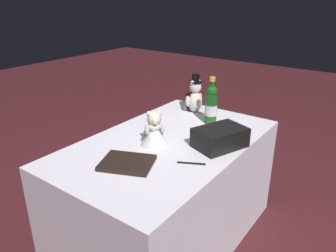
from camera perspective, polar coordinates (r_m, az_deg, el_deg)
ground_plane at (r=2.39m, az=-0.00°, el=-18.52°), size 12.00×12.00×0.00m
reception_table at (r=2.17m, az=-0.00°, el=-11.31°), size 1.43×0.87×0.72m
teddy_bear_groom at (r=2.47m, az=4.61°, el=5.00°), size 0.15×0.14×0.29m
teddy_bear_bride at (r=1.93m, az=-2.47°, el=-0.60°), size 0.21×0.21×0.21m
champagne_bottle at (r=2.25m, az=7.52°, el=3.85°), size 0.09×0.09×0.32m
signing_pen at (r=1.74m, az=3.91°, el=-6.47°), size 0.08×0.14×0.01m
gift_case_black at (r=1.93m, az=9.04°, el=-2.00°), size 0.34×0.29×0.12m
guestbook at (r=1.74m, az=-7.07°, el=-6.39°), size 0.30×0.33×0.02m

